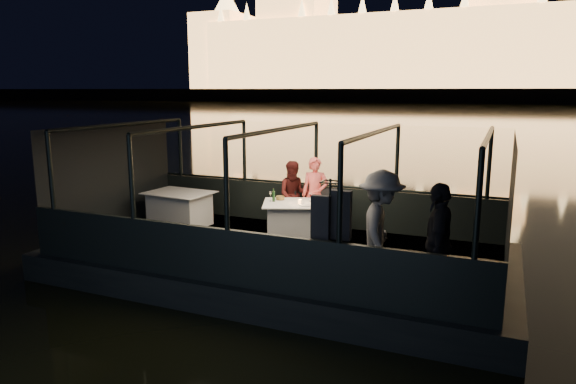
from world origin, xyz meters
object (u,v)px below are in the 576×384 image
at_px(coat_stand, 330,236).
at_px(passenger_dark, 438,245).
at_px(person_woman_coral, 315,197).
at_px(person_man_maroon, 294,195).
at_px(wine_bottle, 274,194).
at_px(dining_table_aft, 180,208).
at_px(dining_table_central, 299,221).
at_px(passenger_stripe, 381,236).
at_px(chair_port_left, 286,209).
at_px(chair_port_right, 324,213).

relative_size(coat_stand, passenger_dark, 1.00).
relative_size(person_woman_coral, person_man_maroon, 1.07).
height_order(person_woman_coral, wine_bottle, person_woman_coral).
bearing_deg(dining_table_aft, person_woman_coral, 13.89).
xyz_separation_m(dining_table_central, passenger_stripe, (2.13, -2.02, 0.47)).
distance_m(dining_table_central, passenger_dark, 3.73).
bearing_deg(passenger_dark, chair_port_left, -132.65).
distance_m(coat_stand, person_man_maroon, 3.81).
height_order(dining_table_aft, person_man_maroon, person_man_maroon).
distance_m(dining_table_central, coat_stand, 2.98).
relative_size(dining_table_central, person_man_maroon, 0.97).
height_order(dining_table_central, dining_table_aft, dining_table_central).
bearing_deg(passenger_stripe, chair_port_right, 23.06).
xyz_separation_m(chair_port_right, person_woman_coral, (-0.25, 0.13, 0.30)).
bearing_deg(wine_bottle, person_woman_coral, 53.64).
distance_m(dining_table_central, person_woman_coral, 0.82).
xyz_separation_m(chair_port_right, passenger_stripe, (1.80, -2.62, 0.40)).
xyz_separation_m(coat_stand, person_woman_coral, (-1.41, 3.26, -0.15)).
distance_m(chair_port_left, passenger_stripe, 3.83).
height_order(passenger_stripe, passenger_dark, passenger_stripe).
relative_size(dining_table_aft, chair_port_left, 1.73).
height_order(dining_table_aft, coat_stand, coat_stand).
bearing_deg(dining_table_aft, chair_port_right, 10.62).
height_order(passenger_stripe, wine_bottle, passenger_stripe).
xyz_separation_m(chair_port_left, person_woman_coral, (0.65, 0.06, 0.30)).
relative_size(dining_table_aft, passenger_stripe, 0.77).
bearing_deg(dining_table_central, passenger_dark, -36.04).
bearing_deg(coat_stand, passenger_stripe, 38.03).
bearing_deg(person_woman_coral, coat_stand, -83.94).
height_order(chair_port_right, passenger_stripe, passenger_stripe).
xyz_separation_m(person_woman_coral, passenger_dark, (2.92, -2.91, 0.10)).
relative_size(dining_table_central, passenger_stripe, 0.78).
distance_m(coat_stand, passenger_stripe, 0.82).
bearing_deg(coat_stand, person_woman_coral, 113.42).
xyz_separation_m(dining_table_central, dining_table_aft, (-2.91, -0.01, 0.00)).
xyz_separation_m(dining_table_aft, chair_port_right, (3.24, 0.61, 0.06)).
bearing_deg(chair_port_right, wine_bottle, -160.67).
xyz_separation_m(person_woman_coral, person_man_maroon, (-0.51, 0.04, 0.00)).
distance_m(chair_port_right, passenger_stripe, 3.21).
height_order(dining_table_aft, chair_port_left, chair_port_left).
bearing_deg(passenger_stripe, wine_bottle, 42.63).
relative_size(dining_table_central, coat_stand, 0.82).
xyz_separation_m(coat_stand, wine_bottle, (-2.02, 2.43, 0.02)).
xyz_separation_m(dining_table_central, wine_bottle, (-0.53, -0.09, 0.53)).
bearing_deg(wine_bottle, passenger_stripe, -35.91).
bearing_deg(wine_bottle, dining_table_aft, 177.96).
bearing_deg(coat_stand, wine_bottle, 129.66).
relative_size(chair_port_left, person_man_maroon, 0.56).
bearing_deg(person_woman_coral, chair_port_right, -44.62).
bearing_deg(passenger_dark, person_woman_coral, -138.99).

